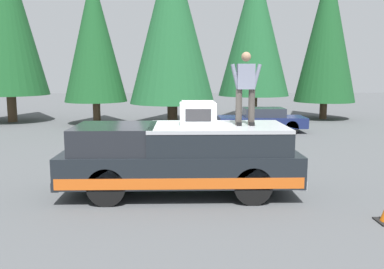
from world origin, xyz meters
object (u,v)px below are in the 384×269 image
parked_car_navy (262,120)px  person_on_truck_bed (246,87)px  compressor_unit (198,113)px  pickup_truck (180,158)px

parked_car_navy → person_on_truck_bed: bearing=166.6°
compressor_unit → parked_car_navy: 10.59m
pickup_truck → person_on_truck_bed: (-0.03, -1.52, 1.68)m
person_on_truck_bed → parked_car_navy: (10.01, -2.39, -1.97)m
compressor_unit → person_on_truck_bed: (-0.10, -1.10, 0.62)m
compressor_unit → parked_car_navy: bearing=-19.4°
pickup_truck → parked_car_navy: pickup_truck is taller
compressor_unit → person_on_truck_bed: size_ratio=0.50×
pickup_truck → parked_car_navy: 10.72m
pickup_truck → person_on_truck_bed: size_ratio=3.28×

